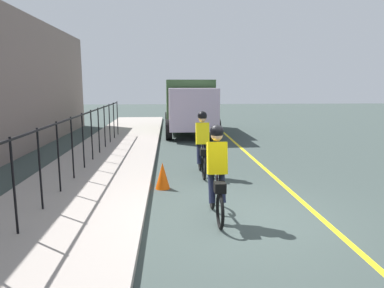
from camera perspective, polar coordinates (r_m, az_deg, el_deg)
The scene contains 8 objects.
ground_plane at distance 6.97m, azimuth 7.56°, elevation -11.98°, with size 80.00×80.00×0.00m, color #36413E.
lane_line_centre at distance 7.44m, azimuth 19.97°, elevation -11.06°, with size 36.00×0.12×0.01m, color yellow.
sidewalk at distance 7.13m, azimuth -20.91°, elevation -11.41°, with size 40.00×3.20×0.15m, color gray.
iron_fence at distance 7.87m, azimuth -22.09°, elevation -0.62°, with size 19.72×0.04×1.60m.
cyclist_lead at distance 9.88m, azimuth 1.67°, elevation 0.02°, with size 1.71×0.37×1.83m.
cyclist_follow at distance 6.67m, azimuth 4.00°, elevation -4.70°, with size 1.71×0.37×1.83m.
box_truck_background at distance 18.88m, azimuth -0.46°, elevation 6.55°, with size 6.74×2.60×2.78m.
traffic_cone_near at distance 8.78m, azimuth -4.77°, elevation -5.11°, with size 0.36×0.36×0.66m, color #E64F07.
Camera 1 is at (-6.35, 1.31, 2.56)m, focal length 33.06 mm.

